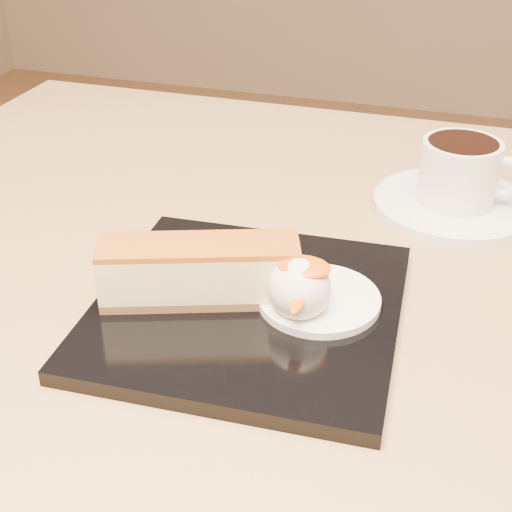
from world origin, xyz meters
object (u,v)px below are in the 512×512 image
(dessert_plate, at_px, (248,309))
(coffee_cup, at_px, (461,171))
(cheesecake, at_px, (200,271))
(ice_cream_scoop, at_px, (300,289))
(saucer, at_px, (453,205))
(table, at_px, (218,406))

(dessert_plate, relative_size, coffee_cup, 2.28)
(cheesecake, relative_size, coffee_cup, 1.54)
(dessert_plate, height_order, ice_cream_scoop, ice_cream_scoop)
(ice_cream_scoop, xyz_separation_m, saucer, (0.09, 0.22, -0.03))
(dessert_plate, xyz_separation_m, ice_cream_scoop, (0.04, -0.01, 0.03))
(dessert_plate, height_order, cheesecake, cheesecake)
(table, bearing_deg, cheesecake, -77.18)
(dessert_plate, xyz_separation_m, cheesecake, (-0.04, -0.00, 0.03))
(dessert_plate, xyz_separation_m, coffee_cup, (0.13, 0.22, 0.03))
(table, distance_m, cheesecake, 0.20)
(dessert_plate, bearing_deg, saucer, 58.90)
(dessert_plate, relative_size, ice_cream_scoop, 4.93)
(table, xyz_separation_m, saucer, (0.18, 0.16, 0.16))
(dessert_plate, height_order, saucer, dessert_plate)
(dessert_plate, distance_m, saucer, 0.26)
(cheesecake, bearing_deg, saucer, 33.53)
(table, relative_size, saucer, 5.33)
(cheesecake, height_order, coffee_cup, coffee_cup)
(coffee_cup, bearing_deg, cheesecake, -126.03)
(table, distance_m, saucer, 0.29)
(ice_cream_scoop, bearing_deg, table, 145.50)
(cheesecake, xyz_separation_m, ice_cream_scoop, (0.08, -0.00, -0.00))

